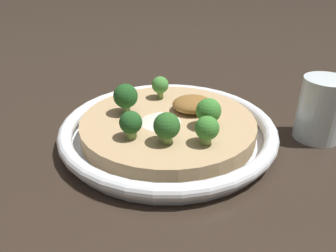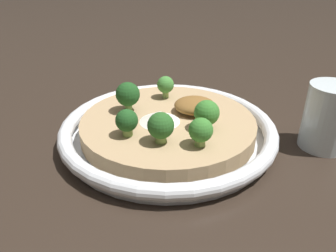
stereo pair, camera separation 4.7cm
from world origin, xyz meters
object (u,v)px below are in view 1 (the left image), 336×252
broccoli_right (126,97)px  broccoli_back_left (207,129)px  broccoli_left (209,112)px  broccoli_front (160,85)px  drinking_glass (321,109)px  risotto_bowl (168,128)px  broccoli_back (167,127)px  broccoli_back_right (131,123)px

broccoli_right → broccoli_back_left: bearing=136.1°
broccoli_right → broccoli_left: 0.12m
broccoli_front → broccoli_right: (0.05, 0.05, 0.00)m
broccoli_front → broccoli_back_left: bearing=107.4°
broccoli_left → broccoli_back_left: size_ratio=1.11×
broccoli_front → broccoli_right: size_ratio=0.80×
drinking_glass → broccoli_left: bearing=4.2°
risotto_bowl → broccoli_back: 0.08m
broccoli_front → broccoli_back: broccoli_back is taller
broccoli_back → broccoli_back_left: bearing=171.4°
risotto_bowl → broccoli_back_right: broccoli_back_right is taller
broccoli_front → broccoli_back: size_ratio=0.90×
broccoli_back_right → broccoli_back: bearing=159.5°
broccoli_left → broccoli_back: size_ratio=1.02×
broccoli_back_left → broccoli_back_right: (0.09, -0.02, -0.00)m
broccoli_right → broccoli_back_left: (-0.10, 0.10, -0.01)m
risotto_bowl → broccoli_back_right: 0.08m
broccoli_right → broccoli_left: bearing=154.4°
risotto_bowl → broccoli_back: bearing=83.4°
broccoli_back_left → drinking_glass: size_ratio=0.40×
broccoli_right → broccoli_back: bearing=120.1°
broccoli_back_right → drinking_glass: 0.27m
broccoli_left → drinking_glass: 0.17m
risotto_bowl → broccoli_right: 0.08m
broccoli_left → broccoli_back: (0.06, 0.04, -0.00)m
broccoli_right → drinking_glass: (-0.28, 0.04, -0.01)m
broccoli_back → broccoli_back_right: bearing=-20.5°
risotto_bowl → broccoli_back_right: bearing=43.3°
risotto_bowl → broccoli_right: (0.06, -0.02, 0.04)m
broccoli_front → drinking_glass: (-0.22, 0.09, -0.01)m
broccoli_right → broccoli_back: (-0.05, 0.09, -0.00)m
broccoli_front → drinking_glass: size_ratio=0.39×
risotto_bowl → broccoli_back_left: bearing=119.4°
broccoli_back_left → drinking_glass: bearing=-162.5°
broccoli_left → broccoli_back: 0.07m
risotto_bowl → drinking_glass: size_ratio=3.40×
risotto_bowl → drinking_glass: 0.22m
broccoli_back → broccoli_back_right: (0.04, -0.02, -0.00)m
broccoli_right → broccoli_back: broccoli_right is taller
broccoli_left → broccoli_back: same height
broccoli_right → drinking_glass: drinking_glass is taller
broccoli_front → broccoli_back_left: 0.15m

